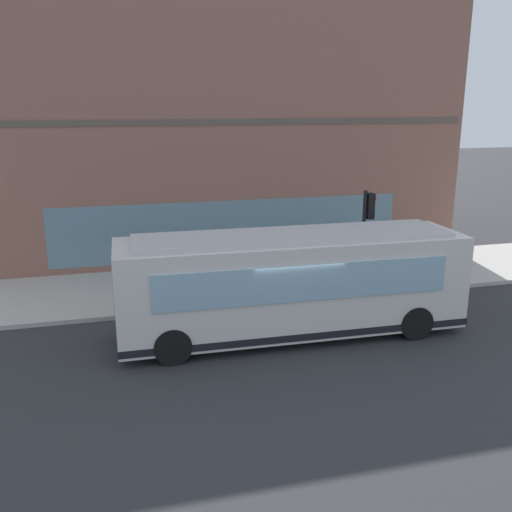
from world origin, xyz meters
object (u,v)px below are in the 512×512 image
Objects in this scene: city_bus_nearside at (292,285)px; pedestrian_near_building_entrance at (420,240)px; fire_hydrant at (238,259)px; pedestrian_walking_along_curb at (225,255)px; newspaper_vending_box at (316,275)px; pedestrian_near_hydrant at (130,259)px; traffic_light_near_corner at (367,221)px.

pedestrian_near_building_entrance is at bearing -52.74° from city_bus_nearside.
city_bus_nearside reaches higher than fire_hydrant.
pedestrian_walking_along_curb is 1.74× the size of newspaper_vending_box.
pedestrian_walking_along_curb is (5.56, 0.86, -0.51)m from city_bus_nearside.
newspaper_vending_box is at bearing -123.84° from pedestrian_walking_along_curb.
pedestrian_near_building_entrance reaches higher than fire_hydrant.
pedestrian_near_hydrant is at bearing 103.79° from fire_hydrant.
fire_hydrant is 4.48m from pedestrian_near_hydrant.
pedestrian_near_hydrant reaches higher than fire_hydrant.
pedestrian_near_hydrant is 6.82m from newspaper_vending_box.
city_bus_nearside is 11.21× the size of newspaper_vending_box.
pedestrian_walking_along_curb is (-1.15, 0.79, 0.53)m from fire_hydrant.
pedestrian_walking_along_curb is 0.93× the size of pedestrian_near_hydrant.
pedestrian_near_building_entrance is at bearing -96.88° from fire_hydrant.
fire_hydrant is at bearing -76.21° from pedestrian_near_hydrant.
traffic_light_near_corner reaches higher than pedestrian_near_hydrant.
pedestrian_near_building_entrance reaches higher than newspaper_vending_box.
fire_hydrant is at bearing 0.58° from city_bus_nearside.
fire_hydrant is 0.47× the size of pedestrian_near_building_entrance.
pedestrian_walking_along_curb is at bearing 91.49° from pedestrian_near_building_entrance.
fire_hydrant is 0.82× the size of newspaper_vending_box.
pedestrian_near_hydrant is at bearing 88.56° from pedestrian_walking_along_curb.
traffic_light_near_corner reaches higher than fire_hydrant.
city_bus_nearside is at bearing 128.21° from traffic_light_near_corner.
pedestrian_near_hydrant is at bearing 71.49° from traffic_light_near_corner.
pedestrian_near_building_entrance is (2.85, -3.87, -1.60)m from traffic_light_near_corner.
city_bus_nearside reaches higher than pedestrian_near_building_entrance.
fire_hydrant is at bearing -34.72° from pedestrian_walking_along_curb.
pedestrian_near_building_entrance is 0.93× the size of pedestrian_near_hydrant.
pedestrian_walking_along_curb is at bearing 145.28° from fire_hydrant.
pedestrian_near_building_entrance is 5.94m from newspaper_vending_box.
city_bus_nearside is 6.43× the size of pedestrian_walking_along_curb.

